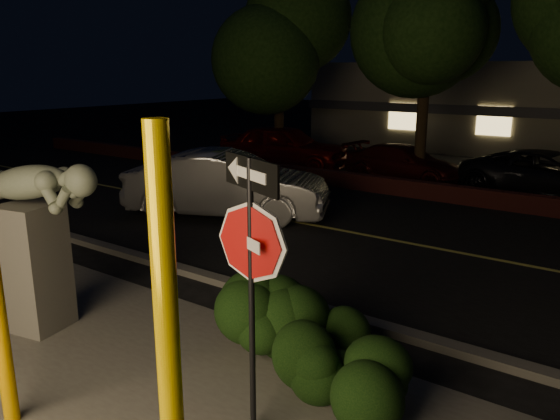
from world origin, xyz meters
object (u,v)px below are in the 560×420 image
at_px(signpost, 251,243).
at_px(parked_car_dark, 550,175).
at_px(yellow_pole_right, 169,365).
at_px(sculpture, 32,227).
at_px(silver_sedan, 227,185).
at_px(parked_car_red, 284,147).
at_px(parked_car_darkred, 404,163).

bearing_deg(signpost, parked_car_dark, 110.40).
height_order(yellow_pole_right, sculpture, yellow_pole_right).
distance_m(signpost, sculpture, 3.95).
distance_m(yellow_pole_right, silver_sedan, 10.22).
distance_m(silver_sedan, parked_car_dark, 9.42).
xyz_separation_m(signpost, parked_car_red, (-8.72, 12.95, -1.20)).
distance_m(signpost, silver_sedan, 8.71).
distance_m(yellow_pole_right, parked_car_red, 17.26).
xyz_separation_m(sculpture, parked_car_darkred, (-0.11, 13.28, -0.93)).
height_order(parked_car_red, parked_car_darkred, parked_car_red).
bearing_deg(parked_car_darkred, signpost, -158.34).
height_order(sculpture, parked_car_red, sculpture).
bearing_deg(yellow_pole_right, parked_car_dark, 90.35).
xyz_separation_m(signpost, silver_sedan, (-5.84, 6.35, -1.21)).
bearing_deg(parked_car_red, signpost, -157.34).
relative_size(yellow_pole_right, parked_car_red, 0.68).
xyz_separation_m(yellow_pole_right, silver_sedan, (-6.38, 7.94, -0.85)).
xyz_separation_m(silver_sedan, parked_car_dark, (6.29, 7.02, -0.15)).
bearing_deg(parked_car_red, parked_car_darkred, -96.85).
bearing_deg(sculpture, yellow_pole_right, -31.48).
relative_size(yellow_pole_right, sculpture, 1.35).
height_order(yellow_pole_right, parked_car_red, yellow_pole_right).
bearing_deg(silver_sedan, signpost, -161.79).
xyz_separation_m(silver_sedan, parked_car_red, (-2.89, 6.60, 0.00)).
height_order(silver_sedan, parked_car_red, parked_car_red).
height_order(sculpture, parked_car_darkred, sculpture).
distance_m(signpost, parked_car_darkred, 13.98).
bearing_deg(signpost, parked_car_red, 146.31).
xyz_separation_m(signpost, parked_car_darkred, (-4.03, 13.31, -1.44)).
relative_size(silver_sedan, parked_car_dark, 1.03).
xyz_separation_m(yellow_pole_right, parked_car_dark, (-0.09, 14.96, -1.00)).
bearing_deg(sculpture, parked_car_red, 98.90).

